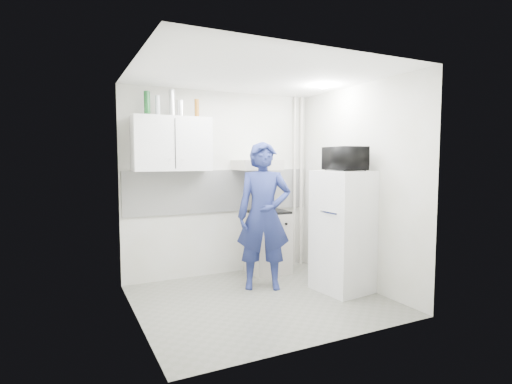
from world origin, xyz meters
name	(u,v)px	position (x,y,z in m)	size (l,w,h in m)	color
floor	(261,300)	(0.00, 0.00, 0.00)	(2.80, 2.80, 0.00)	#606256
ceiling	(261,75)	(0.00, 0.00, 2.60)	(2.80, 2.80, 0.00)	white
wall_back	(221,184)	(0.00, 1.25, 1.30)	(2.80, 2.80, 0.00)	silver
wall_left	(135,195)	(-1.40, 0.00, 1.30)	(2.60, 2.60, 0.00)	silver
wall_right	(356,186)	(1.40, 0.00, 1.30)	(2.60, 2.60, 0.00)	silver
person	(264,216)	(0.24, 0.39, 0.93)	(0.68, 0.45, 1.87)	navy
stove	(267,243)	(0.62, 1.00, 0.44)	(0.55, 0.55, 0.88)	#B9B3A7
fridge	(344,231)	(1.10, -0.14, 0.76)	(0.63, 0.63, 1.51)	silver
stove_top	(267,212)	(0.62, 1.00, 0.89)	(0.53, 0.53, 0.03)	black
saucepan	(265,207)	(0.57, 0.99, 0.96)	(0.18, 0.18, 0.10)	silver
microwave	(345,159)	(1.10, -0.14, 1.66)	(0.36, 0.53, 0.29)	black
bottle_b	(147,103)	(-1.05, 1.07, 2.35)	(0.08, 0.08, 0.30)	#144C1E
bottle_c	(158,106)	(-0.92, 1.07, 2.33)	(0.06, 0.06, 0.26)	#B2B7BC
bottle_d	(172,103)	(-0.74, 1.07, 2.37)	(0.08, 0.08, 0.34)	silver
canister_a	(180,109)	(-0.63, 1.07, 2.31)	(0.08, 0.08, 0.21)	silver
bottle_e	(197,108)	(-0.41, 1.07, 2.32)	(0.06, 0.06, 0.24)	brown
upper_cabinet	(172,144)	(-0.75, 1.07, 1.85)	(1.00, 0.35, 0.70)	silver
range_hood	(257,165)	(0.45, 1.00, 1.57)	(0.60, 0.50, 0.14)	#B9B3A7
backsplash	(222,191)	(0.00, 1.24, 1.20)	(2.74, 0.03, 0.60)	white
pipe_a	(301,182)	(1.30, 1.17, 1.30)	(0.05, 0.05, 2.60)	#B9B3A7
pipe_b	(295,182)	(1.18, 1.17, 1.30)	(0.04, 0.04, 2.60)	#B9B3A7
ceiling_spot_fixture	(323,87)	(1.00, 0.20, 2.57)	(0.10, 0.10, 0.02)	white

